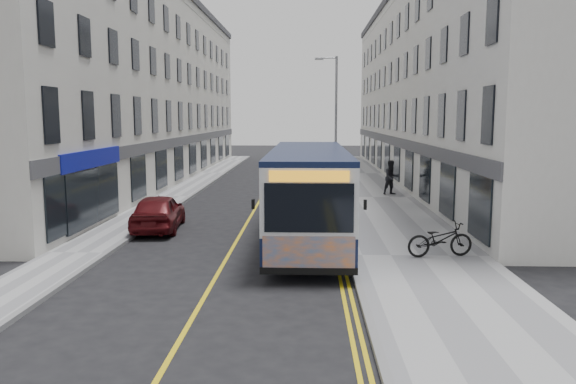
# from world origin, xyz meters

# --- Properties ---
(ground) EXTENTS (140.00, 140.00, 0.00)m
(ground) POSITION_xyz_m (0.00, 0.00, 0.00)
(ground) COLOR black
(ground) RESTS_ON ground
(pavement_east) EXTENTS (4.50, 64.00, 0.12)m
(pavement_east) POSITION_xyz_m (6.25, 12.00, 0.06)
(pavement_east) COLOR #969698
(pavement_east) RESTS_ON ground
(pavement_west) EXTENTS (2.00, 64.00, 0.12)m
(pavement_west) POSITION_xyz_m (-5.00, 12.00, 0.06)
(pavement_west) COLOR #969698
(pavement_west) RESTS_ON ground
(kerb_east) EXTENTS (0.18, 64.00, 0.13)m
(kerb_east) POSITION_xyz_m (4.00, 12.00, 0.07)
(kerb_east) COLOR slate
(kerb_east) RESTS_ON ground
(kerb_west) EXTENTS (0.18, 64.00, 0.13)m
(kerb_west) POSITION_xyz_m (-4.00, 12.00, 0.07)
(kerb_west) COLOR slate
(kerb_west) RESTS_ON ground
(road_centre_line) EXTENTS (0.12, 64.00, 0.01)m
(road_centre_line) POSITION_xyz_m (0.00, 12.00, 0.00)
(road_centre_line) COLOR gold
(road_centre_line) RESTS_ON ground
(road_dbl_yellow_inner) EXTENTS (0.10, 64.00, 0.01)m
(road_dbl_yellow_inner) POSITION_xyz_m (3.55, 12.00, 0.00)
(road_dbl_yellow_inner) COLOR gold
(road_dbl_yellow_inner) RESTS_ON ground
(road_dbl_yellow_outer) EXTENTS (0.10, 64.00, 0.01)m
(road_dbl_yellow_outer) POSITION_xyz_m (3.75, 12.00, 0.00)
(road_dbl_yellow_outer) COLOR gold
(road_dbl_yellow_outer) RESTS_ON ground
(terrace_east) EXTENTS (6.00, 46.00, 13.00)m
(terrace_east) POSITION_xyz_m (11.50, 21.00, 6.50)
(terrace_east) COLOR silver
(terrace_east) RESTS_ON ground
(terrace_west) EXTENTS (6.00, 46.00, 13.00)m
(terrace_west) POSITION_xyz_m (-9.00, 21.00, 6.50)
(terrace_west) COLOR beige
(terrace_west) RESTS_ON ground
(streetlamp) EXTENTS (1.32, 0.18, 8.00)m
(streetlamp) POSITION_xyz_m (4.17, 14.00, 4.38)
(streetlamp) COLOR gray
(streetlamp) RESTS_ON ground
(city_bus) EXTENTS (2.72, 11.66, 3.39)m
(city_bus) POSITION_xyz_m (2.66, 1.47, 1.85)
(city_bus) COLOR black
(city_bus) RESTS_ON ground
(bicycle) EXTENTS (2.25, 1.13, 1.13)m
(bicycle) POSITION_xyz_m (6.84, -1.35, 0.68)
(bicycle) COLOR black
(bicycle) RESTS_ON pavement_east
(pedestrian_near) EXTENTS (0.83, 0.64, 2.01)m
(pedestrian_near) POSITION_xyz_m (4.55, 11.32, 1.12)
(pedestrian_near) COLOR olive
(pedestrian_near) RESTS_ON pavement_east
(pedestrian_far) EXTENTS (1.15, 1.02, 1.97)m
(pedestrian_far) POSITION_xyz_m (7.42, 13.07, 1.10)
(pedestrian_far) COLOR black
(pedestrian_far) RESTS_ON pavement_east
(car_white) EXTENTS (1.74, 4.23, 1.36)m
(car_white) POSITION_xyz_m (1.80, 22.90, 0.68)
(car_white) COLOR white
(car_white) RESTS_ON ground
(car_maroon) EXTENTS (2.14, 4.51, 1.49)m
(car_maroon) POSITION_xyz_m (-3.40, 3.09, 0.74)
(car_maroon) COLOR #4D0C10
(car_maroon) RESTS_ON ground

